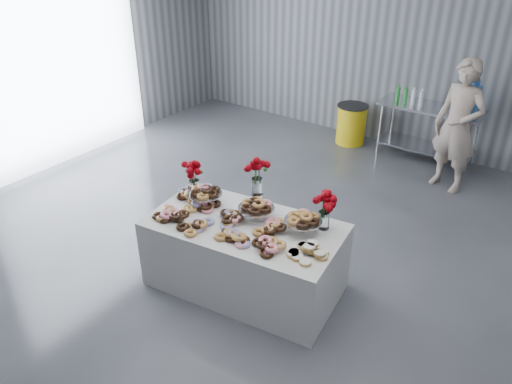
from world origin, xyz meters
TOP-DOWN VIEW (x-y plane):
  - ground at (0.00, 0.00)m, footprint 9.00×9.00m
  - room_walls at (-0.27, 0.07)m, footprint 8.04×9.04m
  - display_table at (0.16, 0.11)m, footprint 2.02×1.25m
  - prep_table at (0.62, 4.10)m, footprint 1.50×0.60m
  - donut_mounds at (0.16, 0.06)m, footprint 1.90×1.03m
  - cake_stand_left at (-0.40, 0.18)m, footprint 0.36×0.36m
  - cake_stand_mid at (0.19, 0.26)m, footprint 0.36×0.36m
  - cake_stand_right at (0.69, 0.33)m, footprint 0.36×0.36m
  - danish_pile at (0.92, 0.06)m, footprint 0.48×0.48m
  - bouquet_left at (-0.62, 0.26)m, footprint 0.26×0.26m
  - bouquet_right at (0.81, 0.50)m, footprint 0.26×0.26m
  - bouquet_center at (0.06, 0.45)m, footprint 0.26×0.26m
  - water_jug at (1.12, 4.10)m, footprint 0.28×0.28m
  - drink_bottles at (0.30, 4.00)m, footprint 0.54×0.08m
  - person at (1.18, 3.49)m, footprint 0.76×0.60m
  - trash_barrel at (-0.63, 4.10)m, footprint 0.51×0.51m

SIDE VIEW (x-z plane):
  - ground at x=0.00m, z-range 0.00..0.00m
  - trash_barrel at x=-0.63m, z-range 0.00..0.66m
  - display_table at x=0.16m, z-range 0.00..0.75m
  - prep_table at x=0.62m, z-range 0.17..1.07m
  - donut_mounds at x=0.16m, z-range 0.75..0.84m
  - danish_pile at x=0.92m, z-range 0.75..0.86m
  - cake_stand_left at x=-0.40m, z-range 0.80..0.98m
  - cake_stand_mid at x=0.19m, z-range 0.80..0.98m
  - cake_stand_right at x=0.69m, z-range 0.80..0.98m
  - person at x=1.18m, z-range 0.00..1.82m
  - drink_bottles at x=0.30m, z-range 0.90..1.17m
  - bouquet_left at x=-0.62m, z-range 0.84..1.26m
  - bouquet_right at x=0.81m, z-range 0.84..1.26m
  - bouquet_center at x=0.06m, z-range 0.84..1.41m
  - water_jug at x=1.12m, z-range 0.87..1.43m
  - room_walls at x=-0.27m, z-range 0.63..4.65m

